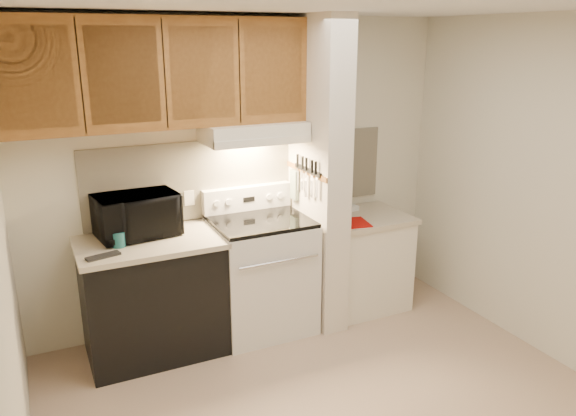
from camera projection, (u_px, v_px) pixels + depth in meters
floor at (330, 404)px, 3.71m from camera, size 3.60×3.60×0.00m
ceiling at (341, 3)px, 2.98m from camera, size 3.60×3.60×0.00m
wall_back at (244, 173)px, 4.64m from camera, size 3.60×2.50×0.02m
wall_right at (549, 191)px, 4.09m from camera, size 0.02×3.00×2.50m
backsplash at (244, 175)px, 4.64m from camera, size 2.60×0.02×0.63m
range_body at (261, 276)px, 4.57m from camera, size 0.76×0.65×0.92m
oven_window at (278, 287)px, 4.29m from camera, size 0.50×0.01×0.30m
oven_handle at (279, 262)px, 4.19m from camera, size 0.65×0.02×0.02m
cooktop at (261, 221)px, 4.44m from camera, size 0.74×0.64×0.03m
range_backguard at (247, 198)px, 4.65m from camera, size 0.76×0.08×0.20m
range_display at (249, 199)px, 4.61m from camera, size 0.10×0.01×0.04m
range_knob_left_outer at (217, 204)px, 4.49m from camera, size 0.05×0.02×0.05m
range_knob_left_inner at (228, 202)px, 4.54m from camera, size 0.05×0.02×0.05m
range_knob_right_inner at (269, 197)px, 4.68m from camera, size 0.05×0.02×0.05m
range_knob_right_outer at (280, 195)px, 4.73m from camera, size 0.05×0.02×0.05m
dishwasher_front at (154, 299)px, 4.23m from camera, size 1.00×0.63×0.87m
left_countertop at (149, 243)px, 4.10m from camera, size 1.04×0.67×0.04m
spoon_rest at (103, 256)px, 3.77m from camera, size 0.24×0.13×0.02m
teal_jar at (118, 239)px, 3.95m from camera, size 0.12×0.12×0.11m
outlet at (189, 198)px, 4.47m from camera, size 0.08×0.01×0.12m
microwave at (137, 215)px, 4.14m from camera, size 0.62×0.47×0.32m
partition_pillar at (318, 176)px, 4.55m from camera, size 0.22×0.70×2.50m
pillar_trim at (306, 171)px, 4.49m from camera, size 0.01×0.70×0.04m
knife_strip at (308, 170)px, 4.44m from camera, size 0.02×0.42×0.04m
knife_blade_a at (317, 188)px, 4.31m from camera, size 0.01×0.03×0.16m
knife_handle_a at (316, 168)px, 4.29m from camera, size 0.02×0.02×0.10m
knife_blade_b at (312, 186)px, 4.38m from camera, size 0.01×0.04×0.18m
knife_handle_b at (312, 166)px, 4.34m from camera, size 0.02×0.02×0.10m
knife_blade_c at (306, 185)px, 4.47m from camera, size 0.01×0.04×0.20m
knife_handle_c at (306, 164)px, 4.42m from camera, size 0.02×0.02×0.10m
knife_blade_d at (302, 180)px, 4.53m from camera, size 0.01×0.04×0.16m
knife_handle_d at (303, 162)px, 4.47m from camera, size 0.02×0.02×0.10m
knife_blade_e at (297, 179)px, 4.61m from camera, size 0.01×0.04×0.18m
knife_handle_e at (298, 160)px, 4.55m from camera, size 0.02×0.02×0.10m
oven_mitt at (294, 185)px, 4.67m from camera, size 0.03×0.10×0.25m
right_cab_base at (362, 263)px, 4.99m from camera, size 0.70×0.60×0.81m
right_countertop at (364, 218)px, 4.86m from camera, size 0.74×0.64×0.04m
red_folder at (356, 223)px, 4.65m from camera, size 0.24×0.30×0.01m
white_box at (348, 208)px, 4.98m from camera, size 0.18×0.13×0.04m
range_hood at (253, 132)px, 4.34m from camera, size 0.78×0.44×0.15m
hood_lip at (264, 142)px, 4.17m from camera, size 0.78×0.04×0.06m
upper_cabinets at (159, 73)px, 3.96m from camera, size 2.18×0.33×0.77m
cab_door_a at (34, 78)px, 3.49m from camera, size 0.46×0.01×0.63m
cab_gap_a at (80, 77)px, 3.60m from camera, size 0.01×0.01×0.73m
cab_door_b at (124, 75)px, 3.71m from camera, size 0.46×0.01×0.63m
cab_gap_b at (165, 74)px, 3.82m from camera, size 0.01×0.01×0.73m
cab_door_c at (203, 73)px, 3.94m from camera, size 0.46×0.01×0.63m
cab_gap_c at (239, 72)px, 4.05m from camera, size 0.01×0.01×0.73m
cab_door_d at (274, 71)px, 4.16m from camera, size 0.46×0.01×0.63m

